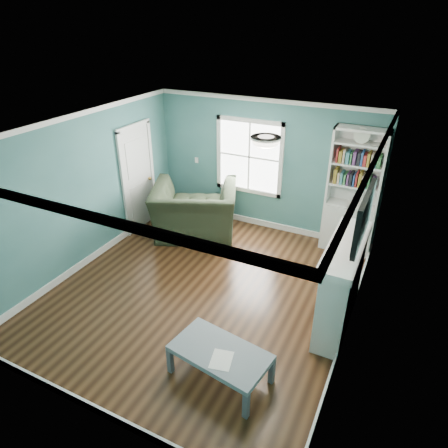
% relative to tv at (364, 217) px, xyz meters
% --- Properties ---
extents(floor, '(5.00, 5.00, 0.00)m').
position_rel_tv_xyz_m(floor, '(-2.20, -0.20, -1.72)').
color(floor, black).
rests_on(floor, ground).
extents(room_walls, '(5.00, 5.00, 5.00)m').
position_rel_tv_xyz_m(room_walls, '(-2.20, -0.20, -0.14)').
color(room_walls, '#326667').
rests_on(room_walls, ground).
extents(trim, '(4.50, 5.00, 2.60)m').
position_rel_tv_xyz_m(trim, '(-2.20, -0.20, -0.49)').
color(trim, white).
rests_on(trim, ground).
extents(window, '(1.40, 0.06, 1.50)m').
position_rel_tv_xyz_m(window, '(-2.50, 2.29, -0.27)').
color(window, white).
rests_on(window, room_walls).
extents(bookshelf, '(0.90, 0.35, 2.31)m').
position_rel_tv_xyz_m(bookshelf, '(-0.43, 2.10, -0.80)').
color(bookshelf, silver).
rests_on(bookshelf, ground).
extents(fireplace, '(0.44, 1.58, 1.30)m').
position_rel_tv_xyz_m(fireplace, '(-0.12, 0.00, -1.09)').
color(fireplace, black).
rests_on(fireplace, ground).
extents(tv, '(0.06, 1.10, 0.65)m').
position_rel_tv_xyz_m(tv, '(0.00, 0.00, 0.00)').
color(tv, black).
rests_on(tv, fireplace).
extents(door, '(0.12, 0.98, 2.17)m').
position_rel_tv_xyz_m(door, '(-4.42, 1.20, -0.65)').
color(door, silver).
rests_on(door, ground).
extents(ceiling_fixture, '(0.38, 0.38, 0.15)m').
position_rel_tv_xyz_m(ceiling_fixture, '(-1.30, -0.10, 0.82)').
color(ceiling_fixture, white).
rests_on(ceiling_fixture, room_walls).
extents(light_switch, '(0.08, 0.01, 0.12)m').
position_rel_tv_xyz_m(light_switch, '(-3.70, 2.28, -0.52)').
color(light_switch, white).
rests_on(light_switch, room_walls).
extents(recliner, '(1.86, 1.58, 1.38)m').
position_rel_tv_xyz_m(recliner, '(-3.23, 1.35, -1.03)').
color(recliner, black).
rests_on(recliner, ground).
extents(coffee_table, '(1.25, 0.81, 0.42)m').
position_rel_tv_xyz_m(coffee_table, '(-1.18, -1.62, -1.36)').
color(coffee_table, '#484D56').
rests_on(coffee_table, ground).
extents(paper_sheet, '(0.30, 0.35, 0.00)m').
position_rel_tv_xyz_m(paper_sheet, '(-1.11, -1.74, -1.30)').
color(paper_sheet, white).
rests_on(paper_sheet, coffee_table).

